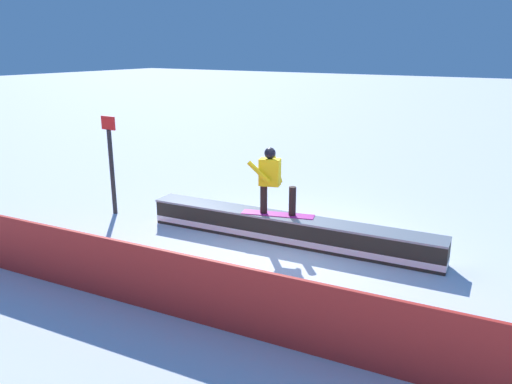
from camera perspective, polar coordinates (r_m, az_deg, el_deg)
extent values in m
plane|color=white|center=(10.13, 3.57, -5.64)|extent=(120.00, 120.00, 0.00)
cube|color=black|center=(10.04, 3.59, -4.31)|extent=(6.03, 1.06, 0.50)
cube|color=white|center=(10.08, 3.58, -4.98)|extent=(6.04, 1.07, 0.12)
cube|color=gray|center=(9.95, 3.62, -2.85)|extent=(6.04, 1.12, 0.04)
cube|color=#B82590|center=(10.02, 2.47, -2.52)|extent=(1.46, 0.69, 0.01)
cylinder|color=black|center=(9.99, 0.87, -0.78)|extent=(0.17, 0.17, 0.58)
cylinder|color=black|center=(9.87, 4.12, -1.03)|extent=(0.17, 0.17, 0.58)
cube|color=yellow|center=(9.82, 1.57, 2.25)|extent=(0.45, 0.35, 0.53)
sphere|color=black|center=(9.74, 1.59, 4.40)|extent=(0.22, 0.22, 0.22)
cylinder|color=yellow|center=(9.70, 0.31, 2.25)|extent=(0.47, 0.22, 0.44)
cylinder|color=yellow|center=(9.95, 2.35, 2.59)|extent=(0.25, 0.16, 0.55)
cube|color=red|center=(7.38, -9.20, -10.25)|extent=(11.23, 1.12, 0.99)
cylinder|color=#262628|center=(11.99, -15.89, 2.13)|extent=(0.10, 0.10, 1.96)
cube|color=red|center=(11.78, -16.31, 7.47)|extent=(0.40, 0.04, 0.30)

